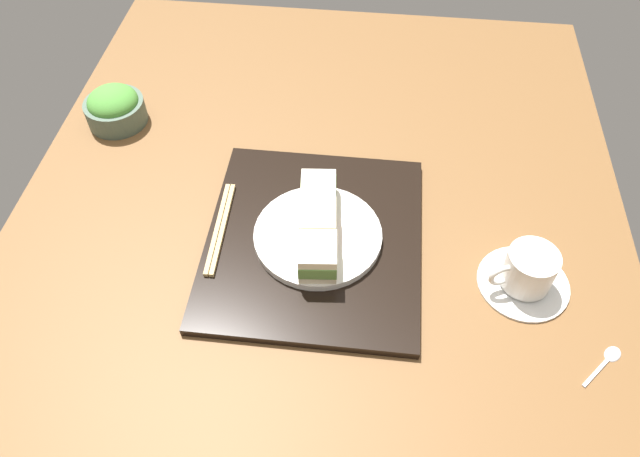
{
  "coord_description": "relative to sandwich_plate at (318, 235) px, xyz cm",
  "views": [
    {
      "loc": [
        54.95,
        7.39,
        74.19
      ],
      "look_at": [
        -1.44,
        1.08,
        5.0
      ],
      "focal_mm": 33.67,
      "sensor_mm": 36.0,
      "label": 1
    }
  ],
  "objects": [
    {
      "name": "ground_plane",
      "position": [
        2.44,
        -0.63,
        -3.53
      ],
      "size": [
        140.0,
        100.0,
        3.0
      ],
      "primitive_type": "cube",
      "color": "brown"
    },
    {
      "name": "serving_tray",
      "position": [
        -0.1,
        -0.18,
        -1.33
      ],
      "size": [
        36.9,
        33.05,
        1.41
      ],
      "primitive_type": "cube",
      "color": "black",
      "rests_on": "ground_plane"
    },
    {
      "name": "sandwich_plate",
      "position": [
        0.0,
        0.0,
        0.0
      ],
      "size": [
        19.8,
        19.8,
        1.24
      ],
      "primitive_type": "cylinder",
      "color": "white",
      "rests_on": "serving_tray"
    },
    {
      "name": "sandwich_near",
      "position": [
        -6.29,
        -0.72,
        2.83
      ],
      "size": [
        6.9,
        6.2,
        4.42
      ],
      "color": "#EFE5C1",
      "rests_on": "sandwich_plate"
    },
    {
      "name": "sandwich_middle",
      "position": [
        0.0,
        0.0,
        3.11
      ],
      "size": [
        6.69,
        5.98,
        4.99
      ],
      "color": "beige",
      "rests_on": "sandwich_plate"
    },
    {
      "name": "sandwich_far",
      "position": [
        6.29,
        0.72,
        3.08
      ],
      "size": [
        7.03,
        6.05,
        4.92
      ],
      "color": "#EFE5C1",
      "rests_on": "sandwich_plate"
    },
    {
      "name": "salad_bowl",
      "position": [
        -24.88,
        -40.46,
        1.2
      ],
      "size": [
        10.88,
        10.88,
        6.99
      ],
      "color": "#4C6051",
      "rests_on": "ground_plane"
    },
    {
      "name": "chopsticks_pair",
      "position": [
        -0.02,
        -15.39,
        -0.27
      ],
      "size": [
        18.3,
        2.02,
        0.7
      ],
      "color": "tan",
      "rests_on": "serving_tray"
    },
    {
      "name": "coffee_cup",
      "position": [
        4.23,
        31.06,
        0.94
      ],
      "size": [
        13.56,
        13.56,
        6.94
      ],
      "color": "white",
      "rests_on": "ground_plane"
    },
    {
      "name": "teaspoon",
      "position": [
        15.33,
        41.53,
        -1.68
      ],
      "size": [
        7.17,
        6.66,
        0.8
      ],
      "color": "silver",
      "rests_on": "ground_plane"
    }
  ]
}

